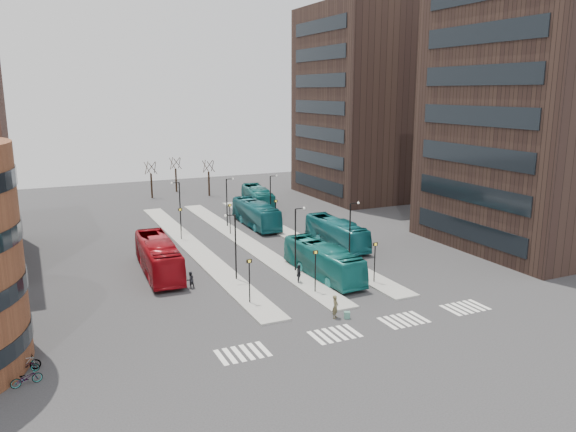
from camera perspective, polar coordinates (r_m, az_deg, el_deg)
name	(u,v)px	position (r m, az deg, el deg)	size (l,w,h in m)	color
ground	(378,355)	(38.46, 9.15, -13.75)	(160.00, 160.00, 0.00)	#29292B
island_left	(194,248)	(62.72, -9.51, -3.20)	(2.50, 45.00, 0.15)	gray
island_mid	(245,242)	(64.49, -4.37, -2.63)	(2.50, 45.00, 0.15)	gray
island_right	(292,236)	(66.75, 0.46, -2.06)	(2.50, 45.00, 0.15)	gray
suitcase	(347,315)	(43.63, 6.01, -9.98)	(0.43, 0.34, 0.54)	#1B3B97
red_bus	(158,257)	(54.49, -13.03, -4.04)	(2.81, 12.00, 3.34)	maroon
teal_bus_a	(323,261)	(52.39, 3.57, -4.54)	(2.61, 11.14, 3.10)	#156966
teal_bus_b	(256,214)	(71.84, -3.29, 0.22)	(2.68, 11.47, 3.20)	#12555D
teal_bus_c	(336,233)	(62.88, 4.94, -1.69)	(2.51, 10.75, 2.99)	#145E64
teal_bus_d	(258,198)	(82.13, -3.10, 1.81)	(2.72, 11.61, 3.23)	#125D5D
traveller	(335,307)	(43.40, 4.83, -9.17)	(0.66, 0.43, 1.81)	brown
commuter_a	(190,280)	(50.30, -9.89, -6.41)	(0.73, 0.57, 1.50)	black
commuter_b	(299,274)	(50.58, 1.11, -5.96)	(1.03, 0.43, 1.75)	black
commuter_c	(318,266)	(53.21, 3.03, -5.14)	(1.00, 0.58, 1.55)	black
bicycle_near	(26,378)	(37.63, -25.05, -14.68)	(0.62, 1.79, 0.94)	gray
bicycle_mid	(26,363)	(39.33, -25.08, -13.40)	(0.48, 1.72, 1.03)	gray
bicycle_far	(26,366)	(39.27, -25.06, -13.60)	(0.54, 1.56, 0.82)	gray
crosswalk_stripes	(367,327)	(42.35, 8.08, -11.14)	(22.35, 2.40, 0.01)	silver
tower_near	(547,109)	(68.13, 24.82, 9.80)	(20.12, 20.00, 30.00)	#32221B
tower_far	(373,103)	(93.87, 8.64, 11.26)	(20.12, 20.00, 30.00)	#32221B
sign_poles	(265,236)	(57.45, -2.31, -2.09)	(12.45, 22.12, 3.65)	black
lamp_posts	(256,215)	(62.06, -3.22, 0.12)	(14.04, 20.24, 6.12)	black
bare_trees	(179,179)	(94.78, -11.03, 3.72)	(10.97, 8.14, 5.90)	black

